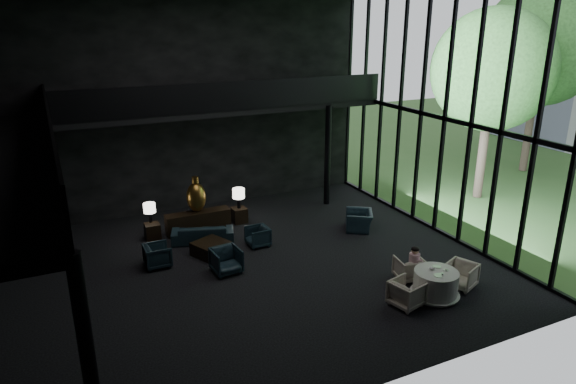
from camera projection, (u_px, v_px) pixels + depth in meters
name	position (u px, v px, depth m)	size (l,w,h in m)	color
floor	(254.00, 268.00, 15.54)	(14.00, 12.00, 0.02)	black
wall_back	(192.00, 107.00, 19.37)	(14.00, 0.04, 8.00)	black
wall_front	(375.00, 206.00, 9.12)	(14.00, 0.04, 8.00)	black
curtain_wall	(445.00, 118.00, 17.08)	(0.20, 12.00, 8.00)	black
mezzanine_left	(8.00, 164.00, 11.80)	(2.00, 12.00, 0.25)	black
mezzanine_back	(226.00, 109.00, 18.93)	(12.00, 2.00, 0.25)	black
railing_left	(51.00, 134.00, 12.01)	(0.06, 12.00, 1.00)	black
railing_back	(235.00, 96.00, 17.88)	(12.00, 0.06, 1.00)	black
column_sw	(89.00, 369.00, 7.98)	(0.24, 0.24, 4.00)	black
column_nw	(57.00, 176.00, 17.72)	(0.24, 0.24, 4.00)	black
column_ne	(328.00, 156.00, 20.27)	(0.24, 0.24, 4.00)	black
tree_near	(493.00, 70.00, 20.05)	(4.80, 4.80, 7.65)	#382D23
tree_far	(542.00, 45.00, 23.55)	(5.60, 5.60, 8.80)	#382D23
console	(198.00, 221.00, 18.11)	(2.27, 0.52, 0.72)	black
bronze_urn	(196.00, 197.00, 17.88)	(0.68, 0.68, 1.26)	#A66424
side_table_left	(153.00, 231.00, 17.51)	(0.49, 0.49, 0.54)	black
table_lamp_left	(150.00, 209.00, 17.42)	(0.41, 0.41, 0.68)	black
side_table_right	(239.00, 215.00, 18.91)	(0.51, 0.51, 0.56)	black
table_lamp_right	(239.00, 194.00, 18.66)	(0.45, 0.45, 0.75)	black
sofa	(203.00, 231.00, 17.24)	(2.04, 0.59, 0.80)	black
lounge_armchair_west	(158.00, 255.00, 15.52)	(0.75, 0.71, 0.78)	black
lounge_armchair_east	(258.00, 236.00, 16.95)	(0.65, 0.61, 0.67)	black
lounge_armchair_south	(226.00, 259.00, 15.13)	(0.87, 0.81, 0.89)	#102834
window_armchair	(359.00, 218.00, 18.22)	(1.01, 0.66, 0.88)	black
coffee_table	(211.00, 249.00, 16.32)	(0.97, 0.97, 0.43)	black
dining_table	(435.00, 286.00, 13.85)	(1.34, 1.34, 0.75)	white
dining_chair_north	(409.00, 268.00, 14.76)	(0.71, 0.66, 0.73)	#9F9E99
dining_chair_east	(461.00, 274.00, 14.32)	(0.78, 0.73, 0.80)	#A7A7A5
dining_chair_west	(407.00, 292.00, 13.38)	(0.78, 0.73, 0.80)	#B8B4AA
child	(415.00, 257.00, 14.47)	(0.31, 0.31, 0.65)	#C397B0
plate_a	(439.00, 276.00, 13.47)	(0.24, 0.24, 0.02)	white
plate_b	(437.00, 266.00, 13.98)	(0.23, 0.23, 0.02)	white
saucer	(446.00, 270.00, 13.77)	(0.16, 0.16, 0.01)	white
coffee_cup	(446.00, 269.00, 13.74)	(0.07, 0.07, 0.05)	white
cereal_bowl	(432.00, 268.00, 13.80)	(0.15, 0.15, 0.07)	white
cream_pot	(442.00, 274.00, 13.49)	(0.06, 0.06, 0.07)	#99999E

